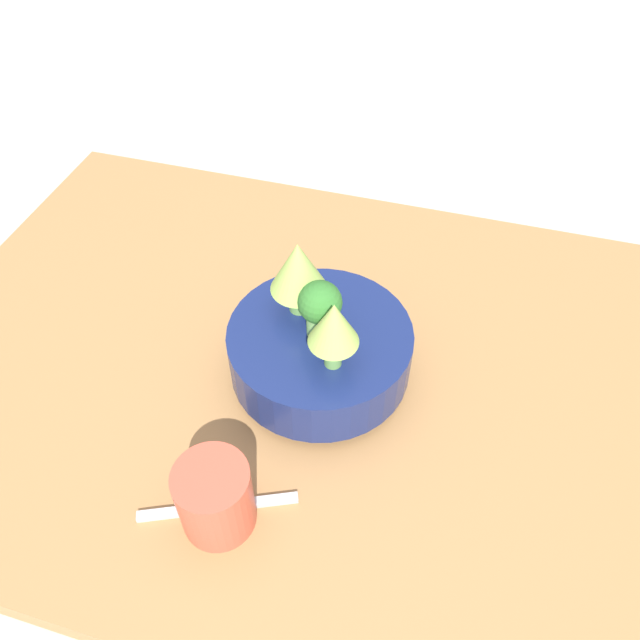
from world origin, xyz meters
TOP-DOWN VIEW (x-y plane):
  - ground_plane at (0.00, 0.00)m, footprint 6.00×6.00m
  - table at (0.00, 0.00)m, footprint 1.03×0.69m
  - bowl at (-0.01, -0.01)m, footprint 0.21×0.21m
  - broccoli_floret_center at (-0.01, -0.01)m, footprint 0.05×0.05m
  - romanesco_piece_near at (0.02, -0.05)m, footprint 0.05×0.05m
  - romanesco_piece_far at (-0.04, 0.02)m, footprint 0.06×0.06m
  - cup at (-0.05, -0.21)m, footprint 0.07×0.07m
  - fork at (-0.06, -0.20)m, footprint 0.15×0.07m

SIDE VIEW (x-z plane):
  - ground_plane at x=0.00m, z-range 0.00..0.00m
  - table at x=0.00m, z-range 0.00..0.03m
  - fork at x=-0.06m, z-range 0.03..0.04m
  - cup at x=-0.05m, z-range 0.03..0.12m
  - bowl at x=-0.01m, z-range 0.04..0.12m
  - broccoli_floret_center at x=-0.01m, z-range 0.12..0.19m
  - romanesco_piece_near at x=0.02m, z-range 0.12..0.21m
  - romanesco_piece_far at x=-0.04m, z-range 0.12..0.22m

